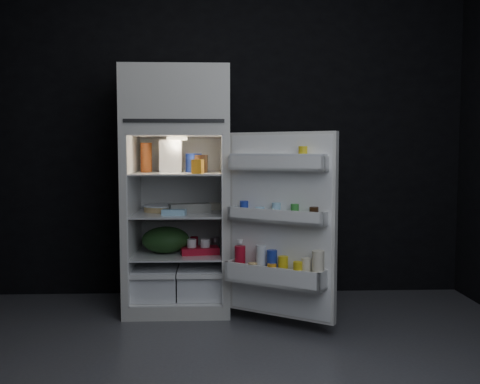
{
  "coord_description": "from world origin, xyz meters",
  "views": [
    {
      "loc": [
        -0.02,
        -2.71,
        1.2
      ],
      "look_at": [
        0.13,
        1.0,
        0.9
      ],
      "focal_mm": 40.0,
      "sensor_mm": 36.0,
      "label": 1
    }
  ],
  "objects_px": {
    "refrigerator": "(179,181)",
    "yogurt_tray": "(200,250)",
    "milk_jug": "(170,156)",
    "egg_carton": "(190,208)",
    "fridge_door": "(280,228)"
  },
  "relations": [
    {
      "from": "refrigerator",
      "to": "yogurt_tray",
      "type": "distance_m",
      "value": 0.54
    },
    {
      "from": "milk_jug",
      "to": "yogurt_tray",
      "type": "distance_m",
      "value": 0.73
    },
    {
      "from": "refrigerator",
      "to": "egg_carton",
      "type": "distance_m",
      "value": 0.23
    },
    {
      "from": "refrigerator",
      "to": "yogurt_tray",
      "type": "height_order",
      "value": "refrigerator"
    },
    {
      "from": "milk_jug",
      "to": "yogurt_tray",
      "type": "bearing_deg",
      "value": -27.08
    },
    {
      "from": "fridge_door",
      "to": "yogurt_tray",
      "type": "xyz_separation_m",
      "value": [
        -0.54,
        0.46,
        -0.23
      ]
    },
    {
      "from": "milk_jug",
      "to": "yogurt_tray",
      "type": "relative_size",
      "value": 0.87
    },
    {
      "from": "fridge_door",
      "to": "milk_jug",
      "type": "bearing_deg",
      "value": 143.94
    },
    {
      "from": "fridge_door",
      "to": "yogurt_tray",
      "type": "relative_size",
      "value": 4.41
    },
    {
      "from": "egg_carton",
      "to": "fridge_door",
      "type": "bearing_deg",
      "value": -53.87
    },
    {
      "from": "refrigerator",
      "to": "egg_carton",
      "type": "bearing_deg",
      "value": -41.71
    },
    {
      "from": "refrigerator",
      "to": "milk_jug",
      "type": "bearing_deg",
      "value": -151.32
    },
    {
      "from": "refrigerator",
      "to": "egg_carton",
      "type": "relative_size",
      "value": 5.9
    },
    {
      "from": "fridge_door",
      "to": "milk_jug",
      "type": "relative_size",
      "value": 5.08
    },
    {
      "from": "refrigerator",
      "to": "milk_jug",
      "type": "xyz_separation_m",
      "value": [
        -0.06,
        -0.03,
        0.19
      ]
    }
  ]
}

